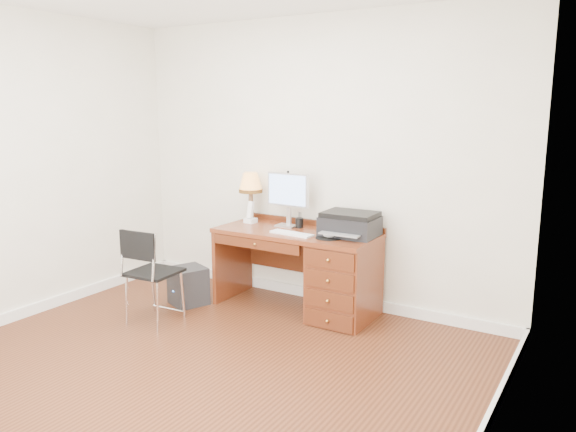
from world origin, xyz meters
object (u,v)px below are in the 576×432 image
Objects in this scene: equipment_box at (188,286)px; phone at (251,216)px; chair at (148,267)px; monitor at (288,193)px; printer at (350,224)px; desk at (327,271)px; leg_lamp at (251,186)px.

phone is at bearing 75.87° from equipment_box.
chair is 2.36× the size of equipment_box.
monitor is 1.05× the size of printer.
desk is 0.84m from monitor.
desk is 3.10× the size of printer.
monitor is at bearing 59.37° from equipment_box.
chair is at bearing -103.69° from leg_lamp.
chair is (-0.28, -1.15, -0.59)m from leg_lamp.
chair is 0.66m from equipment_box.
printer reaches higher than desk.
equipment_box is at bearing -123.60° from phone.
monitor is at bearing 173.29° from printer.
desk is 1.76× the size of chair.
monitor is (-0.50, 0.14, 0.66)m from desk.
chair is at bearing -120.77° from monitor.
printer reaches higher than equipment_box.
chair is (-1.22, -0.99, 0.10)m from desk.
leg_lamp is 1.32m from chair.
monitor is 1.06× the size of leg_lamp.
equipment_box is (-0.39, -0.51, -0.63)m from phone.
phone is (-0.39, -0.06, -0.26)m from monitor.
equipment_box is (-0.78, -0.57, -0.89)m from monitor.
leg_lamp is 2.27× the size of phone.
printer and phone have the same top height.
monitor reaches higher than leg_lamp.
phone is at bearing -169.17° from monitor.
printer is 1.15m from leg_lamp.
equipment_box is (-0.33, -0.59, -0.92)m from leg_lamp.
leg_lamp is at bearing 178.96° from monitor.
desk is 1.37m from equipment_box.
monitor is at bearing 164.43° from desk.
desk is at bearing 34.72° from chair.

